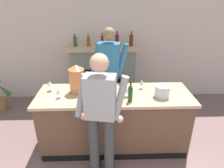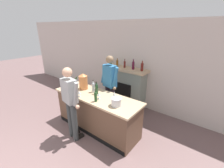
% 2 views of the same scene
% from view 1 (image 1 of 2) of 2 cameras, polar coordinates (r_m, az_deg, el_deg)
% --- Properties ---
extents(wall_back_panel, '(12.00, 0.07, 2.75)m').
position_cam_1_polar(wall_back_panel, '(4.58, 1.10, 12.36)').
color(wall_back_panel, beige).
rests_on(wall_back_panel, ground_plane).
extents(bar_counter, '(2.33, 0.78, 0.96)m').
position_cam_1_polar(bar_counter, '(3.26, 0.63, -10.29)').
color(bar_counter, brown).
rests_on(bar_counter, ground_plane).
extents(fireplace_stone, '(1.55, 0.52, 1.63)m').
position_cam_1_polar(fireplace_stone, '(4.53, -2.55, 2.86)').
color(fireplace_stone, gray).
rests_on(fireplace_stone, ground_plane).
extents(person_customer, '(0.65, 0.35, 1.76)m').
position_cam_1_polar(person_customer, '(2.46, -3.22, -9.10)').
color(person_customer, '#383D3E').
rests_on(person_customer, ground_plane).
extents(person_bartender, '(0.65, 0.35, 1.85)m').
position_cam_1_polar(person_bartender, '(3.53, -0.79, 2.74)').
color(person_bartender, '#2B2230').
rests_on(person_bartender, ground_plane).
extents(copper_dispenser, '(0.24, 0.27, 0.43)m').
position_cam_1_polar(copper_dispenser, '(3.04, -10.03, 1.57)').
color(copper_dispenser, '#CB7842').
rests_on(copper_dispenser, bar_counter).
extents(ice_bucket_steel, '(0.23, 0.23, 0.17)m').
position_cam_1_polar(ice_bucket_steel, '(2.99, 14.14, -1.96)').
color(ice_bucket_steel, silver).
rests_on(ice_bucket_steel, bar_counter).
extents(wine_bottle_cabernet_heavy, '(0.08, 0.08, 0.32)m').
position_cam_1_polar(wine_bottle_cabernet_heavy, '(3.01, -0.44, 0.28)').
color(wine_bottle_cabernet_heavy, '#1D3F22').
rests_on(wine_bottle_cabernet_heavy, bar_counter).
extents(wine_bottle_riesling_slim, '(0.08, 0.08, 0.32)m').
position_cam_1_polar(wine_bottle_riesling_slim, '(3.04, -3.17, 0.46)').
color(wine_bottle_riesling_slim, '#AFB6BB').
rests_on(wine_bottle_riesling_slim, bar_counter).
extents(wine_bottle_burgundy_dark, '(0.07, 0.07, 0.30)m').
position_cam_1_polar(wine_bottle_burgundy_dark, '(2.76, 5.26, -2.53)').
color(wine_bottle_burgundy_dark, '#1D4320').
rests_on(wine_bottle_burgundy_dark, bar_counter).
extents(wine_glass_mid_counter, '(0.08, 0.08, 0.16)m').
position_cam_1_polar(wine_glass_mid_counter, '(2.70, -4.91, -3.65)').
color(wine_glass_mid_counter, silver).
rests_on(wine_glass_mid_counter, bar_counter).
extents(wine_glass_back_row, '(0.07, 0.07, 0.16)m').
position_cam_1_polar(wine_glass_back_row, '(3.15, 8.49, 0.47)').
color(wine_glass_back_row, silver).
rests_on(wine_glass_back_row, bar_counter).
extents(wine_glass_front_left, '(0.09, 0.09, 0.16)m').
position_cam_1_polar(wine_glass_front_left, '(3.20, -17.37, 0.07)').
color(wine_glass_front_left, silver).
rests_on(wine_glass_front_left, bar_counter).
extents(wine_glass_near_bucket, '(0.08, 0.08, 0.15)m').
position_cam_1_polar(wine_glass_near_bucket, '(2.89, 4.21, -1.74)').
color(wine_glass_near_bucket, silver).
rests_on(wine_glass_near_bucket, bar_counter).
extents(wine_glass_front_right, '(0.08, 0.08, 0.16)m').
position_cam_1_polar(wine_glass_front_right, '(2.95, -15.05, -1.97)').
color(wine_glass_front_right, silver).
rests_on(wine_glass_front_right, bar_counter).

